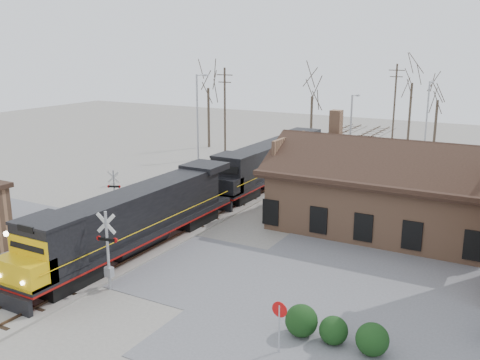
% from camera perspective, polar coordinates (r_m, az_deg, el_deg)
% --- Properties ---
extents(ground, '(140.00, 140.00, 0.00)m').
position_cam_1_polar(ground, '(33.87, -11.32, -7.67)').
color(ground, gray).
rests_on(ground, ground).
extents(road, '(60.00, 9.00, 0.03)m').
position_cam_1_polar(road, '(33.87, -11.32, -7.65)').
color(road, '#5A5A5F').
rests_on(road, ground).
extents(parking_lot, '(22.00, 26.00, 0.03)m').
position_cam_1_polar(parking_lot, '(30.45, 21.74, -10.98)').
color(parking_lot, '#5A5A5F').
rests_on(parking_lot, ground).
extents(track_main, '(3.40, 90.00, 0.24)m').
position_cam_1_polar(track_main, '(45.62, 0.94, -1.60)').
color(track_main, gray).
rests_on(track_main, ground).
extents(track_siding, '(3.40, 90.00, 0.24)m').
position_cam_1_polar(track_siding, '(47.84, -3.81, -0.88)').
color(track_siding, gray).
rests_on(track_siding, ground).
extents(depot, '(15.20, 9.31, 7.90)m').
position_cam_1_polar(depot, '(38.09, 14.82, -1.60)').
color(depot, '#A17253').
rests_on(depot, ground).
extents(locomotive_lead, '(2.74, 18.38, 4.08)m').
position_cam_1_polar(locomotive_lead, '(33.06, -11.63, -4.29)').
color(locomotive_lead, black).
rests_on(locomotive_lead, ground).
extents(locomotive_trailing, '(2.74, 18.38, 3.86)m').
position_cam_1_polar(locomotive_trailing, '(48.16, 2.94, 1.77)').
color(locomotive_trailing, black).
rests_on(locomotive_trailing, ground).
extents(crossbuck_near, '(1.21, 0.33, 4.27)m').
position_cam_1_polar(crossbuck_near, '(28.70, -13.90, -7.62)').
color(crossbuck_near, '#A5A8AD').
rests_on(crossbuck_near, ground).
extents(crossbuck_far, '(0.95, 0.48, 3.53)m').
position_cam_1_polar(crossbuck_far, '(40.83, -13.25, -1.50)').
color(crossbuck_far, '#A5A8AD').
rests_on(crossbuck_far, ground).
extents(do_not_enter_sign, '(0.69, 0.09, 2.32)m').
position_cam_1_polar(do_not_enter_sign, '(22.64, 4.22, -14.44)').
color(do_not_enter_sign, '#A5A8AD').
rests_on(do_not_enter_sign, ground).
extents(hedge_a, '(1.44, 1.44, 1.44)m').
position_cam_1_polar(hedge_a, '(24.35, 6.57, -14.68)').
color(hedge_a, black).
rests_on(hedge_a, ground).
extents(hedge_b, '(1.24, 1.24, 1.24)m').
position_cam_1_polar(hedge_b, '(24.01, 9.94, -15.53)').
color(hedge_b, black).
rests_on(hedge_b, ground).
extents(hedge_c, '(1.39, 1.39, 1.39)m').
position_cam_1_polar(hedge_c, '(23.55, 13.93, -16.18)').
color(hedge_c, black).
rests_on(hedge_c, ground).
extents(streetlight_a, '(0.25, 2.04, 9.84)m').
position_cam_1_polar(streetlight_a, '(51.78, -4.47, 6.35)').
color(streetlight_a, '#A5A8AD').
rests_on(streetlight_a, ground).
extents(streetlight_b, '(0.25, 2.04, 8.19)m').
position_cam_1_polar(streetlight_b, '(49.67, 11.74, 4.80)').
color(streetlight_b, '#A5A8AD').
rests_on(streetlight_b, ground).
extents(streetlight_c, '(0.25, 2.04, 8.90)m').
position_cam_1_polar(streetlight_c, '(59.56, 19.31, 6.16)').
color(streetlight_c, '#A5A8AD').
rests_on(streetlight_c, ground).
extents(utility_pole_a, '(2.00, 0.24, 10.10)m').
position_cam_1_polar(utility_pole_a, '(60.68, -1.62, 7.35)').
color(utility_pole_a, '#382D23').
rests_on(utility_pole_a, ground).
extents(utility_pole_b, '(2.00, 0.24, 10.27)m').
position_cam_1_polar(utility_pole_b, '(71.23, 16.16, 7.88)').
color(utility_pole_b, '#382D23').
rests_on(utility_pole_b, ground).
extents(tree_a, '(4.93, 4.93, 12.08)m').
position_cam_1_polar(tree_a, '(66.75, -3.42, 10.81)').
color(tree_a, '#382D23').
rests_on(tree_a, ground).
extents(tree_b, '(4.40, 4.40, 10.77)m').
position_cam_1_polar(tree_b, '(64.90, 7.73, 9.79)').
color(tree_b, '#382D23').
rests_on(tree_b, ground).
extents(tree_c, '(5.11, 5.11, 12.51)m').
position_cam_1_polar(tree_c, '(75.61, 17.96, 10.79)').
color(tree_c, '#382D23').
rests_on(tree_c, ground).
extents(tree_d, '(4.15, 4.15, 10.16)m').
position_cam_1_polar(tree_d, '(67.83, 20.41, 8.85)').
color(tree_d, '#382D23').
rests_on(tree_d, ground).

